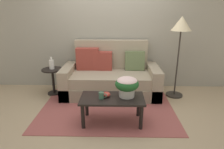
{
  "coord_description": "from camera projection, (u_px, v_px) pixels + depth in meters",
  "views": [
    {
      "loc": [
        0.16,
        -3.24,
        1.73
      ],
      "look_at": [
        0.08,
        0.1,
        0.63
      ],
      "focal_mm": 31.62,
      "sensor_mm": 36.0,
      "label": 1
    }
  ],
  "objects": [
    {
      "name": "area_rug",
      "position": [
        107.0,
        107.0,
        3.67
      ],
      "size": [
        2.39,
        1.8,
        0.01
      ],
      "primitive_type": "cube",
      "color": "#994C47",
      "rests_on": "ground"
    },
    {
      "name": "coffee_table",
      "position": [
        112.0,
        102.0,
        3.08
      ],
      "size": [
        0.99,
        0.51,
        0.43
      ],
      "color": "black",
      "rests_on": "ground"
    },
    {
      "name": "side_table",
      "position": [
        53.0,
        77.0,
        4.15
      ],
      "size": [
        0.43,
        0.43,
        0.56
      ],
      "color": "black",
      "rests_on": "ground"
    },
    {
      "name": "ground_plane",
      "position": [
        107.0,
        109.0,
        3.62
      ],
      "size": [
        14.0,
        14.0,
        0.0
      ],
      "primitive_type": "plane",
      "color": "tan"
    },
    {
      "name": "snack_bowl",
      "position": [
        106.0,
        94.0,
        3.08
      ],
      "size": [
        0.14,
        0.14,
        0.07
      ],
      "color": "#B2382D",
      "rests_on": "coffee_table"
    },
    {
      "name": "floor_lamp",
      "position": [
        181.0,
        31.0,
        3.76
      ],
      "size": [
        0.38,
        0.38,
        1.62
      ],
      "color": "#2D2823",
      "rests_on": "ground"
    },
    {
      "name": "coffee_mug",
      "position": [
        102.0,
        95.0,
        3.0
      ],
      "size": [
        0.13,
        0.08,
        0.1
      ],
      "color": "#3D664C",
      "rests_on": "coffee_table"
    },
    {
      "name": "potted_plant",
      "position": [
        127.0,
        85.0,
        3.04
      ],
      "size": [
        0.37,
        0.37,
        0.32
      ],
      "color": "#B7B2A8",
      "rests_on": "coffee_table"
    },
    {
      "name": "table_vase",
      "position": [
        52.0,
        64.0,
        4.07
      ],
      "size": [
        0.1,
        0.1,
        0.25
      ],
      "color": "silver",
      "rests_on": "side_table"
    },
    {
      "name": "wall_back",
      "position": [
        109.0,
        25.0,
        4.34
      ],
      "size": [
        6.4,
        0.12,
        2.81
      ],
      "primitive_type": "cube",
      "color": "gray",
      "rests_on": "ground"
    },
    {
      "name": "couch",
      "position": [
        111.0,
        78.0,
        4.2
      ],
      "size": [
        1.99,
        0.93,
        1.11
      ],
      "color": "gray",
      "rests_on": "ground"
    }
  ]
}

